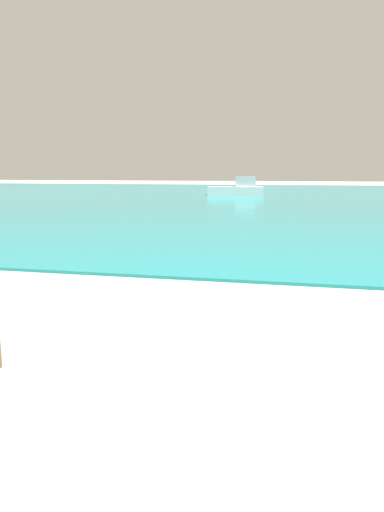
% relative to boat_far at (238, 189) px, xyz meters
% --- Properties ---
extents(water, '(160.00, 60.00, 0.06)m').
position_rel_boat_far_xyz_m(water, '(3.62, 1.12, -0.53)').
color(water, teal).
rests_on(water, ground).
extents(boat_far, '(4.41, 1.95, 1.45)m').
position_rel_boat_far_xyz_m(boat_far, '(0.00, 0.00, 0.00)').
color(boat_far, white).
rests_on(boat_far, water).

